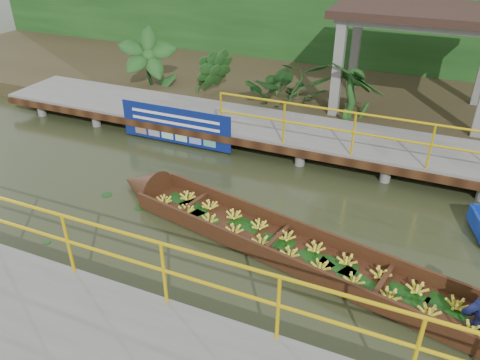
% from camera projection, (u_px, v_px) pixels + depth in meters
% --- Properties ---
extents(ground, '(80.00, 80.00, 0.00)m').
position_uv_depth(ground, '(213.00, 213.00, 9.47)').
color(ground, '#293018').
rests_on(ground, ground).
extents(land_strip, '(30.00, 8.00, 0.45)m').
position_uv_depth(land_strip, '(313.00, 90.00, 15.33)').
color(land_strip, '#362D1B').
rests_on(land_strip, ground).
extents(far_dock, '(16.00, 2.06, 1.66)m').
position_uv_depth(far_dock, '(272.00, 129.00, 11.95)').
color(far_dock, slate).
rests_on(far_dock, ground).
extents(pavilion, '(4.40, 3.00, 3.00)m').
position_uv_depth(pavilion, '(422.00, 22.00, 12.05)').
color(pavilion, slate).
rests_on(pavilion, ground).
extents(foliage_backdrop, '(30.00, 0.80, 4.00)m').
position_uv_depth(foliage_backdrop, '(336.00, 19.00, 16.43)').
color(foliage_backdrop, '#173E13').
rests_on(foliage_backdrop, ground).
extents(vendor_boat, '(9.76, 2.96, 2.24)m').
position_uv_depth(vendor_boat, '(349.00, 265.00, 7.69)').
color(vendor_boat, '#331B0E').
rests_on(vendor_boat, ground).
extents(blue_banner, '(3.11, 0.04, 0.97)m').
position_uv_depth(blue_banner, '(175.00, 126.00, 11.94)').
color(blue_banner, navy).
rests_on(blue_banner, ground).
extents(tropical_plants, '(14.37, 1.37, 1.71)m').
position_uv_depth(tropical_plants, '(348.00, 83.00, 12.53)').
color(tropical_plants, '#173E13').
rests_on(tropical_plants, ground).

